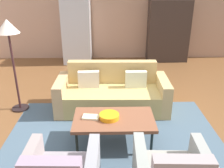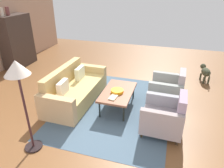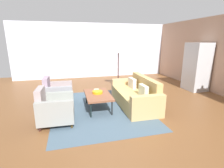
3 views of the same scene
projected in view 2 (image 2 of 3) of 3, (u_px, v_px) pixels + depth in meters
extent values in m
plane|color=brown|center=(100.00, 100.00, 5.37)|extent=(11.12, 11.12, 0.00)
cube|color=#445969|center=(116.00, 106.00, 5.09)|extent=(3.40, 2.60, 0.01)
cube|color=tan|center=(77.00, 93.00, 5.27)|extent=(1.75, 0.93, 0.42)
cube|color=tan|center=(63.00, 84.00, 5.27)|extent=(1.74, 0.21, 0.86)
cube|color=tan|center=(91.00, 75.00, 6.05)|extent=(0.19, 0.90, 0.62)
cube|color=tan|center=(56.00, 110.00, 4.41)|extent=(0.19, 0.90, 0.62)
cube|color=beige|center=(80.00, 73.00, 5.52)|extent=(0.40, 0.12, 0.32)
cube|color=beige|center=(63.00, 87.00, 4.75)|extent=(0.41, 0.14, 0.32)
cylinder|color=black|center=(100.00, 110.00, 4.61)|extent=(0.04, 0.04, 0.39)
cylinder|color=#212426|center=(113.00, 89.00, 5.52)|extent=(0.04, 0.04, 0.39)
cylinder|color=black|center=(124.00, 114.00, 4.46)|extent=(0.04, 0.04, 0.39)
cylinder|color=black|center=(133.00, 92.00, 5.37)|extent=(0.04, 0.04, 0.39)
cube|color=brown|center=(118.00, 92.00, 4.89)|extent=(1.20, 0.70, 0.05)
cylinder|color=black|center=(142.00, 135.00, 4.06)|extent=(0.05, 0.05, 0.10)
cylinder|color=#35281E|center=(147.00, 116.00, 4.64)|extent=(0.05, 0.05, 0.10)
cylinder|color=#3A2A1C|center=(177.00, 142.00, 3.87)|extent=(0.05, 0.05, 0.10)
cylinder|color=#312B14|center=(179.00, 122.00, 4.45)|extent=(0.05, 0.05, 0.10)
cube|color=gray|center=(162.00, 120.00, 4.17)|extent=(0.58, 0.82, 0.30)
cube|color=gray|center=(181.00, 113.00, 3.97)|extent=(0.56, 0.16, 0.78)
cube|color=gray|center=(161.00, 125.00, 3.82)|extent=(0.14, 0.80, 0.56)
cube|color=gray|center=(164.00, 106.00, 4.40)|extent=(0.14, 0.80, 0.56)
cylinder|color=black|center=(149.00, 104.00, 5.10)|extent=(0.05, 0.05, 0.10)
cylinder|color=#3B2C11|center=(154.00, 92.00, 5.67)|extent=(0.05, 0.05, 0.10)
cylinder|color=#362923|center=(178.00, 109.00, 4.90)|extent=(0.05, 0.05, 0.10)
cylinder|color=#3A1C17|center=(179.00, 96.00, 5.47)|extent=(0.05, 0.05, 0.10)
cube|color=gray|center=(166.00, 93.00, 5.20)|extent=(0.59, 0.82, 0.30)
cube|color=gray|center=(181.00, 87.00, 4.99)|extent=(0.57, 0.16, 0.78)
cube|color=gray|center=(165.00, 95.00, 4.85)|extent=(0.15, 0.80, 0.56)
cube|color=gray|center=(168.00, 83.00, 5.43)|extent=(0.15, 0.80, 0.56)
cylinder|color=orange|center=(117.00, 91.00, 4.81)|extent=(0.30, 0.30, 0.07)
cube|color=beige|center=(113.00, 97.00, 4.59)|extent=(0.26, 0.18, 0.03)
cube|color=#352822|center=(17.00, 41.00, 7.26)|extent=(1.20, 0.50, 1.80)
cube|color=black|center=(5.00, 43.00, 7.07)|extent=(0.56, 0.01, 1.51)
cube|color=black|center=(17.00, 39.00, 7.58)|extent=(0.56, 0.01, 1.51)
cylinder|color=#B6A694|center=(2.00, 12.00, 6.45)|extent=(0.10, 0.10, 0.27)
cylinder|color=brown|center=(7.00, 11.00, 6.67)|extent=(0.12, 0.12, 0.27)
cylinder|color=black|center=(34.00, 146.00, 3.83)|extent=(0.32, 0.32, 0.03)
cylinder|color=#331A1C|center=(26.00, 114.00, 3.50)|extent=(0.04, 0.04, 1.45)
cone|color=beige|center=(16.00, 68.00, 3.12)|extent=(0.40, 0.40, 0.24)
cylinder|color=#3B3E2B|center=(200.00, 77.00, 6.47)|extent=(0.06, 0.06, 0.20)
cylinder|color=#3B3E2B|center=(205.00, 77.00, 6.46)|extent=(0.06, 0.06, 0.20)
cylinder|color=#3B3E2B|center=(204.00, 81.00, 6.21)|extent=(0.06, 0.06, 0.20)
cylinder|color=#3B3E2B|center=(208.00, 81.00, 6.20)|extent=(0.06, 0.06, 0.20)
ellipsoid|color=#3B3E2B|center=(206.00, 72.00, 6.24)|extent=(0.46, 0.33, 0.24)
sphere|color=#3B3E2B|center=(203.00, 66.00, 6.47)|extent=(0.17, 0.17, 0.17)
cylinder|color=#3B3E2B|center=(209.00, 74.00, 5.98)|extent=(0.14, 0.07, 0.17)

